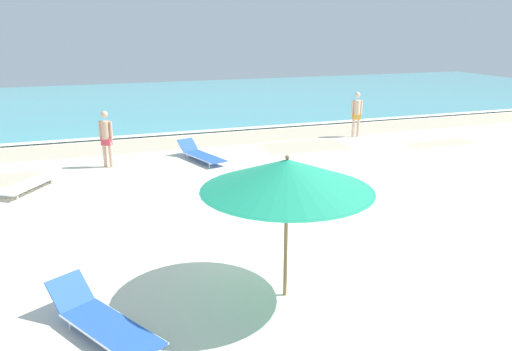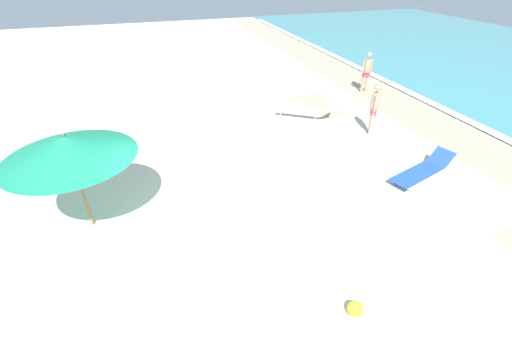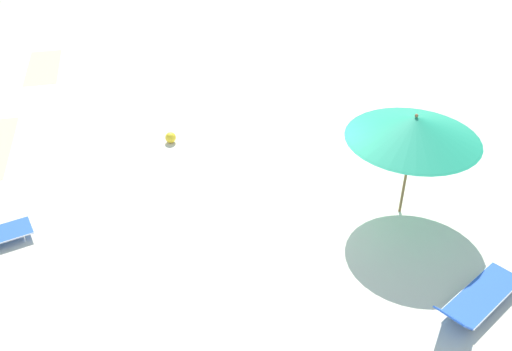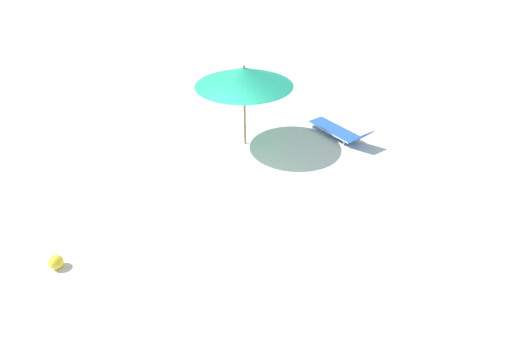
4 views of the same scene
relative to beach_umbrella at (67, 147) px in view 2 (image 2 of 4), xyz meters
name	(u,v)px [view 2 (image 2 of 4)]	position (x,y,z in m)	size (l,w,h in m)	color
ground_plane	(201,237)	(1.13, 2.33, -2.13)	(60.00, 60.00, 0.16)	beige
beach_umbrella	(67,147)	(0.00, 0.00, 0.00)	(2.69, 2.69, 2.37)	olive
sun_lounger_under_umbrella	(305,111)	(-4.29, 7.43, -1.84)	(1.73, 2.16, 0.51)	white
sun_lounger_beside_umbrella	(423,170)	(0.69, 8.77, -1.84)	(1.23, 2.31, 0.54)	blue
sun_lounger_near_water_left	(94,159)	(-2.87, -0.12, -1.84)	(1.59, 2.16, 0.57)	blue
beachgoer_wading_adult	(374,106)	(-2.22, 8.98, -1.05)	(0.39, 0.31, 1.76)	tan
beachgoer_shoreline_child	(367,70)	(-6.08, 11.23, -1.05)	(0.27, 0.44, 1.76)	tan
beach_ball	(355,309)	(3.99, 4.55, -1.91)	(0.28, 0.28, 0.28)	yellow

